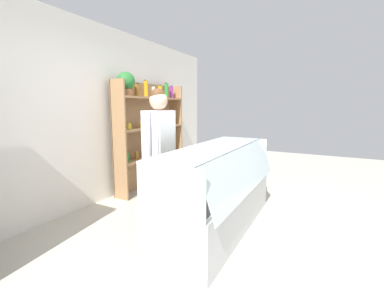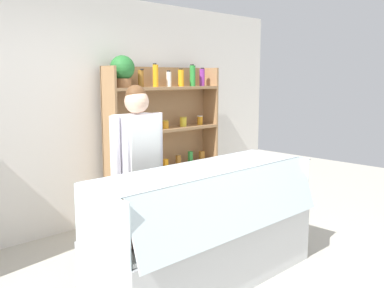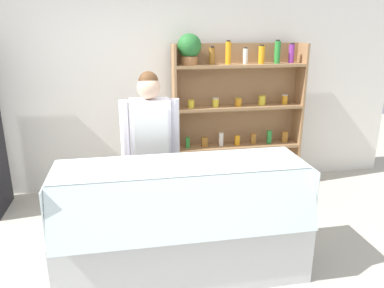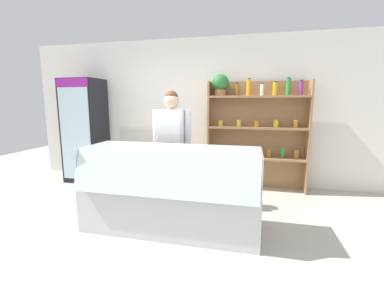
{
  "view_description": "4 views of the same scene",
  "coord_description": "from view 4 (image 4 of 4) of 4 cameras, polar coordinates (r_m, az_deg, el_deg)",
  "views": [
    {
      "loc": [
        -2.65,
        -1.05,
        1.48
      ],
      "look_at": [
        0.39,
        0.59,
        0.97
      ],
      "focal_mm": 24.0,
      "sensor_mm": 36.0,
      "label": 1
    },
    {
      "loc": [
        -2.41,
        -2.33,
        1.76
      ],
      "look_at": [
        0.38,
        0.56,
        1.13
      ],
      "focal_mm": 40.0,
      "sensor_mm": 36.0,
      "label": 2
    },
    {
      "loc": [
        -0.31,
        -2.73,
        2.1
      ],
      "look_at": [
        0.32,
        0.76,
        0.97
      ],
      "focal_mm": 35.0,
      "sensor_mm": 36.0,
      "label": 3
    },
    {
      "loc": [
        1.03,
        -2.73,
        1.54
      ],
      "look_at": [
        0.25,
        0.63,
        0.97
      ],
      "focal_mm": 24.0,
      "sensor_mm": 36.0,
      "label": 4
    }
  ],
  "objects": [
    {
      "name": "back_wall",
      "position": [
        4.95,
        1.09,
        7.18
      ],
      "size": [
        6.8,
        0.1,
        2.7
      ],
      "primitive_type": "cube",
      "color": "white",
      "rests_on": "ground"
    },
    {
      "name": "ground_plane",
      "position": [
        3.3,
        -7.08,
        -18.49
      ],
      "size": [
        12.0,
        12.0,
        0.0
      ],
      "primitive_type": "plane",
      "color": "#B7B2A3"
    },
    {
      "name": "shelving_unit",
      "position": [
        4.61,
        13.13,
        4.29
      ],
      "size": [
        1.69,
        0.29,
        2.01
      ],
      "color": "#9E754C",
      "rests_on": "ground"
    },
    {
      "name": "deli_display_case",
      "position": [
        3.21,
        -4.78,
        -13.08
      ],
      "size": [
        2.1,
        0.78,
        1.01
      ],
      "color": "silver",
      "rests_on": "ground"
    },
    {
      "name": "shop_clerk",
      "position": [
        3.73,
        -4.51,
        1.07
      ],
      "size": [
        0.58,
        0.25,
        1.69
      ],
      "color": "#4C4233",
      "rests_on": "ground"
    },
    {
      "name": "drinks_fridge",
      "position": [
        5.41,
        -22.63,
        2.75
      ],
      "size": [
        0.69,
        0.61,
        1.97
      ],
      "color": "black",
      "rests_on": "ground"
    }
  ]
}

